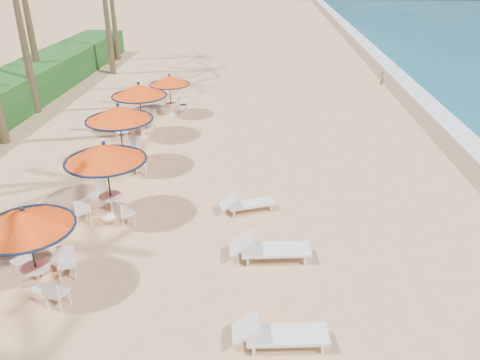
# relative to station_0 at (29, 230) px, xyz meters

# --- Properties ---
(ground) EXTENTS (160.00, 160.00, 0.00)m
(ground) POSITION_rel_station_0_xyz_m (5.42, -0.07, -1.75)
(ground) COLOR tan
(ground) RESTS_ON ground
(foam_strip) EXTENTS (1.20, 140.00, 0.04)m
(foam_strip) POSITION_rel_station_0_xyz_m (14.72, 9.93, -1.75)
(foam_strip) COLOR white
(foam_strip) RESTS_ON ground
(wetsand_band) EXTENTS (1.40, 140.00, 0.02)m
(wetsand_band) POSITION_rel_station_0_xyz_m (13.82, 9.93, -1.75)
(wetsand_band) COLOR olive
(wetsand_band) RESTS_ON ground
(station_0) EXTENTS (2.29, 2.29, 2.39)m
(station_0) POSITION_rel_station_0_xyz_m (0.00, 0.00, 0.00)
(station_0) COLOR black
(station_0) RESTS_ON ground
(station_1) EXTENTS (2.50, 2.50, 2.60)m
(station_1) POSITION_rel_station_0_xyz_m (0.68, 3.59, 0.16)
(station_1) COLOR black
(station_1) RESTS_ON ground
(station_2) EXTENTS (2.54, 2.54, 2.65)m
(station_2) POSITION_rel_station_0_xyz_m (0.08, 7.30, 0.19)
(station_2) COLOR black
(station_2) RESTS_ON ground
(station_3) EXTENTS (2.46, 2.53, 2.57)m
(station_3) POSITION_rel_station_0_xyz_m (-0.10, 10.82, 0.13)
(station_3) COLOR black
(station_3) RESTS_ON ground
(station_4) EXTENTS (2.07, 2.07, 2.16)m
(station_4) POSITION_rel_station_0_xyz_m (0.72, 14.08, -0.10)
(station_4) COLOR black
(station_4) RESTS_ON ground
(lounger_near) EXTENTS (2.11, 0.82, 0.74)m
(lounger_near) POSITION_rel_station_0_xyz_m (5.88, -1.58, -1.40)
(lounger_near) COLOR white
(lounger_near) RESTS_ON ground
(lounger_mid) EXTENTS (2.27, 0.92, 0.79)m
(lounger_mid) POSITION_rel_station_0_xyz_m (5.66, 1.55, -1.37)
(lounger_mid) COLOR white
(lounger_mid) RESTS_ON ground
(lounger_far) EXTENTS (1.88, 1.15, 0.64)m
(lounger_far) POSITION_rel_station_0_xyz_m (4.93, 4.19, -1.44)
(lounger_far) COLOR white
(lounger_far) RESTS_ON ground
(person) EXTENTS (0.33, 0.41, 0.97)m
(person) POSITION_rel_station_0_xyz_m (12.87, 20.68, -1.26)
(person) COLOR #916C4A
(person) RESTS_ON ground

